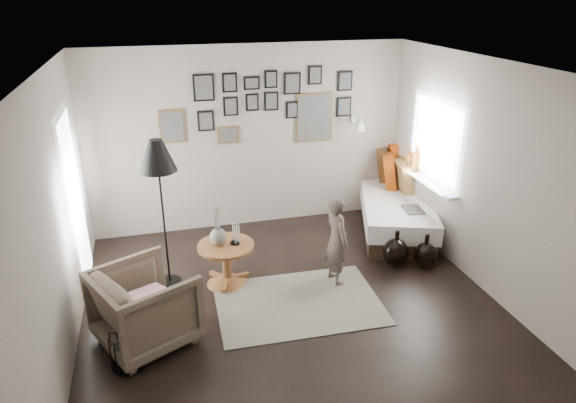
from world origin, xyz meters
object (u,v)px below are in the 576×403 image
object	(u,v)px
vase	(218,233)
demijohn_small	(425,255)
demijohn_large	(396,253)
floor_lamp	(158,161)
magazine_basket	(127,350)
armchair	(145,307)
daybed	(392,202)
child	(337,241)
pedestal_table	(227,266)

from	to	relation	value
vase	demijohn_small	bearing A→B (deg)	-6.40
demijohn_large	demijohn_small	size ratio (longest dim) A/B	1.10
floor_lamp	magazine_basket	distance (m)	2.00
armchair	demijohn_large	bearing A→B (deg)	-102.94
daybed	floor_lamp	xyz separation A→B (m)	(-3.30, -0.84, 1.19)
demijohn_small	child	bearing A→B (deg)	-178.87
demijohn_large	child	distance (m)	0.94
demijohn_small	armchair	bearing A→B (deg)	-170.03
vase	daybed	distance (m)	2.91
floor_lamp	magazine_basket	size ratio (longest dim) A/B	4.77
pedestal_table	child	xyz separation A→B (m)	(1.26, -0.29, 0.31)
floor_lamp	child	distance (m)	2.22
pedestal_table	vase	world-z (taller)	vase
child	pedestal_table	bearing A→B (deg)	67.12
vase	magazine_basket	distance (m)	1.68
pedestal_table	child	size ratio (longest dim) A/B	0.61
pedestal_table	floor_lamp	bearing A→B (deg)	163.63
magazine_basket	demijohn_large	size ratio (longest dim) A/B	0.76
pedestal_table	magazine_basket	size ratio (longest dim) A/B	1.78
pedestal_table	child	world-z (taller)	child
armchair	magazine_basket	distance (m)	0.44
pedestal_table	armchair	size ratio (longest dim) A/B	0.76
floor_lamp	demijohn_small	distance (m)	3.45
armchair	demijohn_large	xyz separation A→B (m)	(3.05, 0.72, -0.21)
demijohn_small	child	world-z (taller)	child
demijohn_small	child	xyz separation A→B (m)	(-1.21, -0.02, 0.38)
pedestal_table	floor_lamp	distance (m)	1.47
pedestal_table	floor_lamp	xyz separation A→B (m)	(-0.67, 0.20, 1.29)
demijohn_large	demijohn_small	world-z (taller)	demijohn_large
armchair	child	distance (m)	2.27
floor_lamp	child	bearing A→B (deg)	-14.15
daybed	magazine_basket	world-z (taller)	daybed
magazine_basket	demijohn_large	xyz separation A→B (m)	(3.24, 1.05, 0.01)
daybed	armchair	xyz separation A→B (m)	(-3.56, -1.90, 0.06)
floor_lamp	pedestal_table	bearing A→B (deg)	-16.37
daybed	armchair	size ratio (longest dim) A/B	2.69
armchair	demijohn_small	xyz separation A→B (m)	(3.40, 0.60, -0.23)
magazine_basket	child	bearing A→B (deg)	20.83
armchair	magazine_basket	xyz separation A→B (m)	(-0.19, -0.33, -0.22)
pedestal_table	demijohn_small	world-z (taller)	pedestal_table
child	demijohn_large	bearing A→B (deg)	-90.42
armchair	floor_lamp	bearing A→B (deg)	-40.07
pedestal_table	demijohn_small	xyz separation A→B (m)	(2.47, -0.27, -0.07)
armchair	demijohn_small	size ratio (longest dim) A/B	1.95
demijohn_large	child	xyz separation A→B (m)	(-0.86, -0.14, 0.36)
magazine_basket	demijohn_small	world-z (taller)	demijohn_small
child	floor_lamp	bearing A→B (deg)	65.93
vase	armchair	xyz separation A→B (m)	(-0.85, -0.88, -0.27)
daybed	armchair	world-z (taller)	daybed
pedestal_table	demijohn_small	distance (m)	2.49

